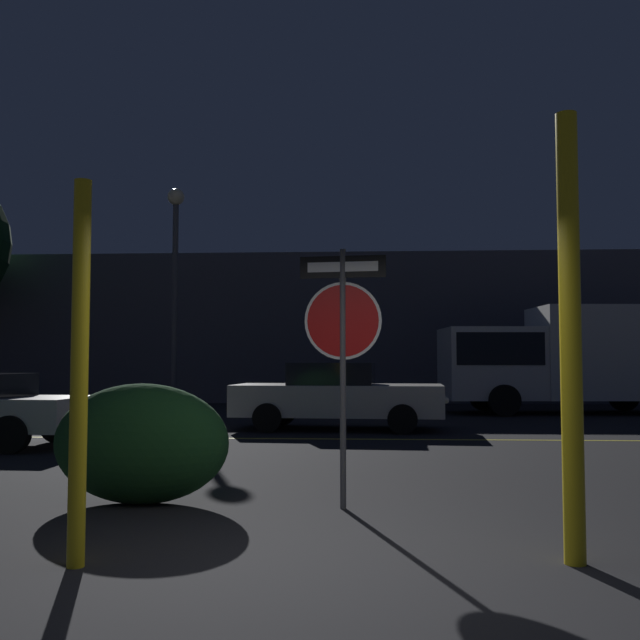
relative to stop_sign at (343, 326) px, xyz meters
name	(u,v)px	position (x,y,z in m)	size (l,w,h in m)	color
ground_plane	(340,571)	(0.03, -2.08, -1.79)	(260.00, 260.00, 0.00)	black
road_center_stripe	(353,439)	(0.03, 6.30, -1.79)	(35.43, 0.12, 0.01)	gold
stop_sign	(343,326)	(0.00, 0.00, 0.00)	(0.86, 0.13, 2.56)	#4C4C51
yellow_pole_left	(79,370)	(-1.83, -2.09, -0.42)	(0.12, 0.12, 2.74)	yellow
yellow_pole_right	(571,335)	(1.69, -1.83, -0.16)	(0.15, 0.15, 3.26)	yellow
hedge_bush_1	(141,443)	(-2.05, 0.11, -1.19)	(1.79, 0.90, 1.21)	#19421E
passing_car_2	(337,396)	(-0.31, 8.21, -1.08)	(4.60, 2.17, 1.42)	silver
delivery_truck	(566,356)	(5.96, 13.30, -0.20)	(7.05, 2.79, 2.98)	silver
street_lamp	(175,262)	(-5.02, 12.59, 2.46)	(0.48, 0.48, 6.34)	#4C4C51
building_backdrop	(278,330)	(-2.97, 20.05, 0.86)	(31.37, 4.70, 5.30)	#4C4C56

